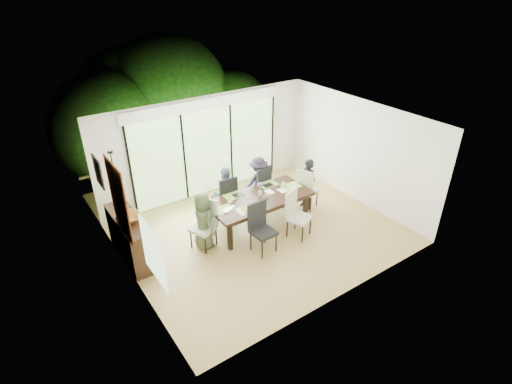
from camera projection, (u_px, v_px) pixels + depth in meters
floor at (262, 234)px, 9.34m from camera, size 6.00×5.00×0.01m
ceiling at (263, 123)px, 8.03m from camera, size 6.00×5.00×0.01m
wall_back at (207, 146)px, 10.49m from camera, size 6.00×0.02×2.70m
wall_front at (347, 238)px, 6.88m from camera, size 6.00×0.02×2.70m
wall_left at (127, 227)px, 7.19m from camera, size 0.02×5.00×2.70m
wall_right at (358, 151)px, 10.18m from camera, size 0.02×5.00×2.70m
glass_doors at (208, 152)px, 10.54m from camera, size 4.20×0.02×2.30m
blinds_header at (205, 104)px, 9.90m from camera, size 4.40×0.06×0.28m
mullion_a at (131, 172)px, 9.49m from camera, size 0.05×0.04×2.30m
mullion_b at (184, 158)px, 10.18m from camera, size 0.05×0.04×2.30m
mullion_c at (231, 146)px, 10.88m from camera, size 0.05×0.04×2.30m
mullion_d at (272, 136)px, 11.57m from camera, size 0.05×0.04×2.30m
side_window at (153, 253)px, 6.27m from camera, size 0.02×0.90×1.00m
deck at (196, 181)px, 11.81m from camera, size 6.00×1.80×0.10m
rail_top at (182, 153)px, 12.10m from camera, size 6.00×0.08×0.06m
foliage_left at (107, 127)px, 11.49m from camera, size 3.20×3.20×3.20m
foliage_mid at (168, 98)px, 12.84m from camera, size 4.00×4.00×4.00m
foliage_right at (230, 111)px, 13.42m from camera, size 2.80×2.80×2.80m
foliage_far at (131, 104)px, 12.93m from camera, size 3.60×3.60×3.60m
table_top at (259, 198)px, 9.30m from camera, size 2.48×1.14×0.06m
table_apron at (259, 202)px, 9.34m from camera, size 2.28×0.93×0.10m
table_leg_fl at (230, 236)px, 8.64m from camera, size 0.09×0.09×0.71m
table_leg_fr at (306, 207)px, 9.71m from camera, size 0.09×0.09×0.71m
table_leg_bl at (211, 218)px, 9.26m from camera, size 0.09×0.09×0.71m
table_leg_br at (284, 193)px, 10.33m from camera, size 0.09×0.09×0.71m
chair_left_end at (203, 225)px, 8.64m from camera, size 0.63×0.63×1.14m
chair_right_end at (308, 188)px, 10.13m from camera, size 0.63×0.63×1.14m
chair_far_left at (224, 195)px, 9.77m from camera, size 0.50×0.50×1.14m
chair_far_right at (258, 185)px, 10.27m from camera, size 0.54×0.54×1.14m
chair_near_left at (264, 229)px, 8.51m from camera, size 0.51×0.51×1.14m
chair_near_right at (300, 215)px, 9.01m from camera, size 0.62×0.62×1.14m
person_left_end at (203, 221)px, 8.60m from camera, size 0.42×0.64×1.33m
person_right_end at (307, 184)px, 10.07m from camera, size 0.46×0.66×1.33m
person_far_left at (225, 192)px, 9.71m from camera, size 0.65×0.43×1.33m
person_far_right at (258, 182)px, 10.21m from camera, size 0.65×0.45×1.33m
placemat_left at (224, 209)px, 8.81m from camera, size 0.46×0.33×0.01m
placemat_right at (291, 186)px, 9.75m from camera, size 0.46×0.33×0.01m
placemat_far_l at (234, 195)px, 9.34m from camera, size 0.46×0.33×0.01m
placemat_far_r at (268, 184)px, 9.84m from camera, size 0.46×0.33×0.01m
placemat_paper at (247, 210)px, 8.79m from camera, size 0.46×0.33×0.01m
tablet_far_l at (239, 195)px, 9.35m from camera, size 0.27×0.19×0.01m
tablet_far_r at (268, 185)px, 9.78m from camera, size 0.25×0.18×0.01m
papers at (284, 190)px, 9.59m from camera, size 0.31×0.23×0.00m
platter_base at (247, 209)px, 8.78m from camera, size 0.27×0.27×0.02m
platter_snacks at (247, 208)px, 8.78m from camera, size 0.21×0.21×0.01m
vase at (260, 193)px, 9.31m from camera, size 0.08×0.08×0.12m
hyacinth_stems at (260, 189)px, 9.25m from camera, size 0.04×0.04×0.17m
hyacinth_blooms at (260, 185)px, 9.20m from camera, size 0.11×0.11×0.11m
laptop at (230, 209)px, 8.78m from camera, size 0.40×0.34×0.03m
cup_a at (230, 201)px, 9.02m from camera, size 0.18×0.18×0.10m
cup_b at (267, 195)px, 9.26m from camera, size 0.13×0.13×0.10m
cup_c at (284, 184)px, 9.73m from camera, size 0.13×0.13×0.10m
book at (267, 193)px, 9.44m from camera, size 0.18×0.24×0.02m
sideboard at (131, 237)px, 8.39m from camera, size 0.48×1.70×0.95m
bowl at (128, 218)px, 8.05m from camera, size 0.50×0.50×0.12m
candlestick_base at (121, 210)px, 8.40m from camera, size 0.11×0.11×0.04m
candlestick_shaft at (116, 182)px, 8.07m from camera, size 0.03×0.03×1.33m
candlestick_pan at (110, 152)px, 7.75m from camera, size 0.11×0.11×0.03m
candle at (110, 149)px, 7.72m from camera, size 0.04×0.04×0.11m
tapestry at (119, 200)px, 7.33m from camera, size 0.02×1.00×1.50m
art_frame at (98, 172)px, 8.24m from camera, size 0.03×0.55×0.65m
art_canvas at (99, 172)px, 8.25m from camera, size 0.01×0.45×0.55m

